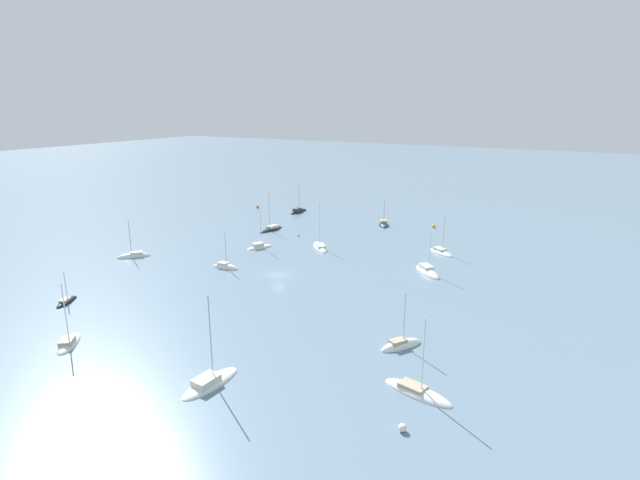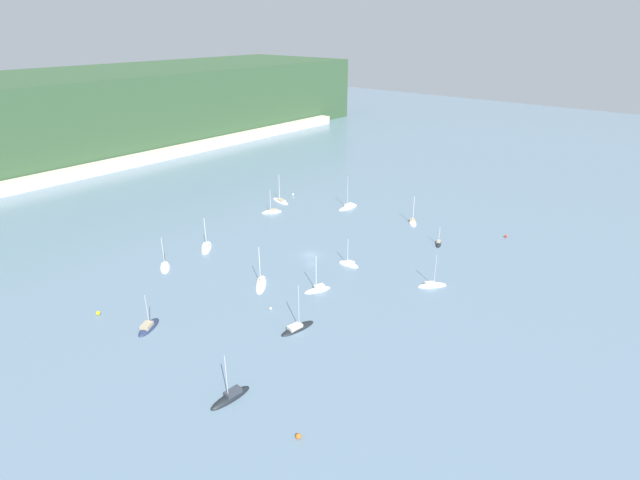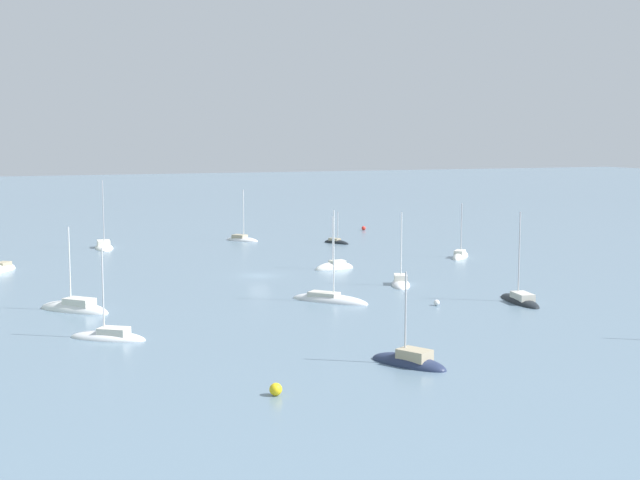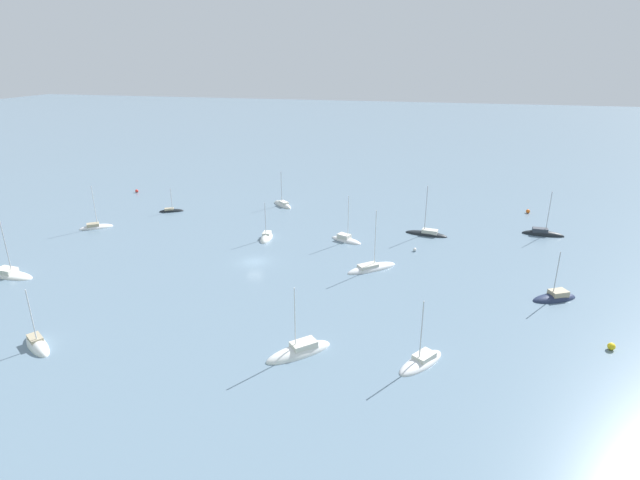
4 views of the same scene
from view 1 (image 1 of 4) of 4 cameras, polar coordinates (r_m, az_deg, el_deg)
ground_plane at (r=94.13m, az=-4.85°, el=-3.96°), size 600.00×600.00×0.00m
sailboat_0 at (r=110.04m, az=13.67°, el=-1.42°), size 5.91×7.12×8.67m
sailboat_1 at (r=68.23m, az=9.23°, el=-11.89°), size 6.37×5.08×8.55m
sailboat_2 at (r=111.58m, az=-6.91°, el=-0.82°), size 6.76×4.64×9.31m
sailboat_3 at (r=90.84m, az=-26.97°, el=-6.35°), size 5.43×3.52×5.74m
sailboat_4 at (r=96.94m, az=12.19°, el=-3.62°), size 7.71×7.59×9.54m
sailboat_5 at (r=147.17m, az=-2.50°, el=3.23°), size 7.75×2.52×9.50m
sailboat_6 at (r=99.13m, az=-10.78°, el=-3.13°), size 2.54×5.77×8.00m
sailboat_7 at (r=75.79m, az=-26.79°, el=-10.54°), size 6.39×5.63×9.21m
sailboat_8 at (r=126.80m, az=-5.62°, el=1.18°), size 8.31×3.43×10.26m
sailboat_9 at (r=58.89m, az=11.06°, el=-16.75°), size 4.25×8.76×9.95m
sailboat_10 at (r=111.25m, az=-20.50°, el=-1.80°), size 6.27×5.91×8.77m
sailboat_11 at (r=60.74m, az=-12.45°, el=-15.68°), size 8.50×3.44×11.33m
sailboat_12 at (r=110.73m, az=0.01°, el=-0.88°), size 8.33×7.69×10.62m
sailboat_13 at (r=132.38m, az=7.27°, el=1.74°), size 7.14×5.35×8.06m
mooring_buoy_1 at (r=52.81m, az=9.40°, el=-20.41°), size 0.83×0.83×0.83m
mooring_buoy_2 at (r=154.21m, az=-7.14°, el=3.81°), size 0.85×0.85×0.85m
mooring_buoy_3 at (r=132.14m, az=12.87°, el=1.59°), size 0.88×0.88×0.88m
mooring_buoy_4 at (r=120.54m, az=-2.49°, el=0.58°), size 0.62×0.62×0.62m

